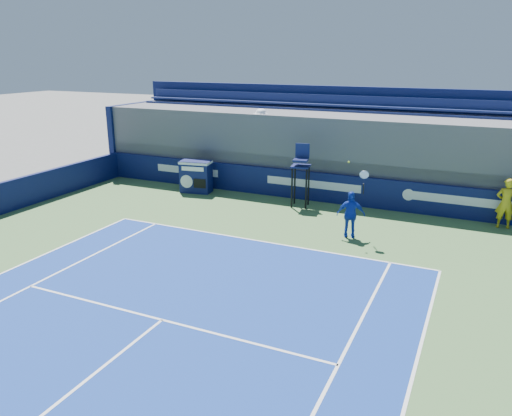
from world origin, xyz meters
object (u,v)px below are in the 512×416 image
at_px(match_clock, 196,176).
at_px(umpire_chair, 301,169).
at_px(ball_person, 506,203).
at_px(tennis_player, 351,214).

bearing_deg(match_clock, umpire_chair, -0.84).
relative_size(ball_person, match_clock, 1.25).
xyz_separation_m(ball_person, tennis_player, (-4.59, -3.15, -0.10)).
relative_size(umpire_chair, tennis_player, 0.96).
height_order(match_clock, tennis_player, tennis_player).
bearing_deg(tennis_player, ball_person, 34.48).
distance_m(match_clock, umpire_chair, 4.90).
xyz_separation_m(ball_person, umpire_chair, (-7.29, -0.51, 0.63)).
bearing_deg(match_clock, tennis_player, -19.82).
bearing_deg(umpire_chair, ball_person, 3.97).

